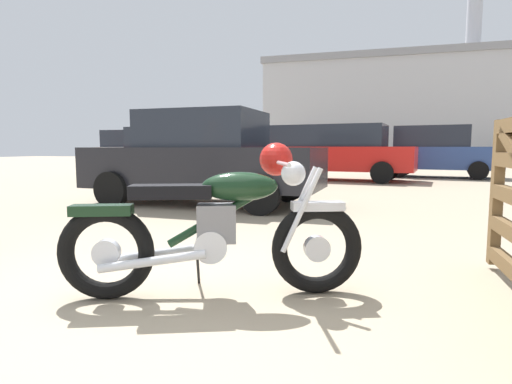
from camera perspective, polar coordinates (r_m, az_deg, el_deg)
ground_plane at (r=2.98m, az=-10.76°, el=-14.10°), size 80.00×80.00×0.00m
vintage_motorcycle at (r=2.89m, az=-4.75°, el=-4.53°), size 1.98×1.00×1.07m
silver_sedan_mid at (r=13.55m, az=10.65°, el=5.61°), size 4.90×2.46×1.74m
red_hatchback_near at (r=13.64m, az=-12.28°, el=5.14°), size 4.37×2.28×1.67m
white_estate_far at (r=17.74m, az=-13.93°, el=5.62°), size 4.75×2.08×1.74m
blue_hatchback_right at (r=15.86m, az=23.48°, el=5.18°), size 4.11×2.27×1.78m
dark_sedan_left at (r=7.59m, az=-7.12°, el=4.61°), size 4.26×2.04×1.67m
pale_sedan_back at (r=21.38m, az=-6.85°, el=5.79°), size 4.89×2.44×1.74m
industrial_building at (r=37.20m, az=19.28°, el=10.30°), size 20.97×12.08×14.59m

